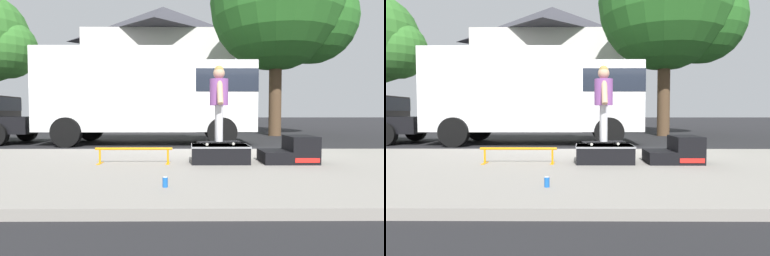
% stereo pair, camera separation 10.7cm
% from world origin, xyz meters
% --- Properties ---
extents(ground_plane, '(140.00, 140.00, 0.00)m').
position_xyz_m(ground_plane, '(0.00, 0.00, 0.00)').
color(ground_plane, black).
extents(sidewalk_slab, '(50.00, 5.00, 0.12)m').
position_xyz_m(sidewalk_slab, '(0.00, -3.00, 0.06)').
color(sidewalk_slab, gray).
rests_on(sidewalk_slab, ground).
extents(skate_box, '(1.04, 0.71, 0.32)m').
position_xyz_m(skate_box, '(-0.71, -2.69, 0.29)').
color(skate_box, black).
rests_on(skate_box, sidewalk_slab).
extents(kicker_ramp, '(0.97, 0.73, 0.49)m').
position_xyz_m(kicker_ramp, '(0.63, -2.69, 0.32)').
color(kicker_ramp, black).
rests_on(kicker_ramp, sidewalk_slab).
extents(grind_rail, '(1.38, 0.28, 0.29)m').
position_xyz_m(grind_rail, '(-2.26, -2.83, 0.34)').
color(grind_rail, orange).
rests_on(grind_rail, sidewalk_slab).
extents(skateboard, '(0.80, 0.37, 0.07)m').
position_xyz_m(skateboard, '(-0.73, -2.69, 0.50)').
color(skateboard, black).
rests_on(skateboard, skate_box).
extents(skater_kid, '(0.34, 0.71, 1.38)m').
position_xyz_m(skater_kid, '(-0.73, -2.69, 1.32)').
color(skater_kid, silver).
rests_on(skater_kid, skateboard).
extents(soda_can, '(0.07, 0.07, 0.13)m').
position_xyz_m(soda_can, '(-1.56, -4.63, 0.18)').
color(soda_can, '#1959B2').
rests_on(soda_can, sidewalk_slab).
extents(box_truck, '(6.91, 2.63, 3.05)m').
position_xyz_m(box_truck, '(-2.60, 2.20, 1.70)').
color(box_truck, white).
rests_on(box_truck, ground).
extents(street_tree_main, '(6.54, 5.94, 8.91)m').
position_xyz_m(street_tree_main, '(2.97, 5.85, 5.76)').
color(street_tree_main, brown).
rests_on(street_tree_main, ground).
extents(house_behind, '(9.54, 8.22, 8.40)m').
position_xyz_m(house_behind, '(-3.11, 13.60, 4.24)').
color(house_behind, silver).
rests_on(house_behind, ground).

